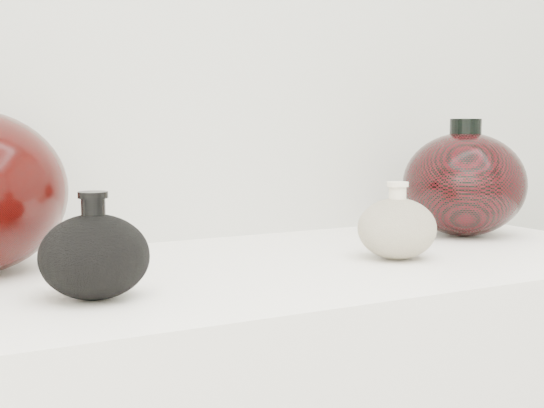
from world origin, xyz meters
TOP-DOWN VIEW (x-y plane):
  - black_gourd_vase at (-0.24, 0.86)m, footprint 0.14×0.14m
  - cream_gourd_vase at (0.20, 0.90)m, footprint 0.12×0.12m
  - right_round_pot at (0.43, 1.02)m, footprint 0.22×0.22m

SIDE VIEW (x-z plane):
  - cream_gourd_vase at x=0.20m, z-range 0.89..1.00m
  - black_gourd_vase at x=-0.24m, z-range 0.89..1.00m
  - right_round_pot at x=0.43m, z-range 0.89..1.09m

